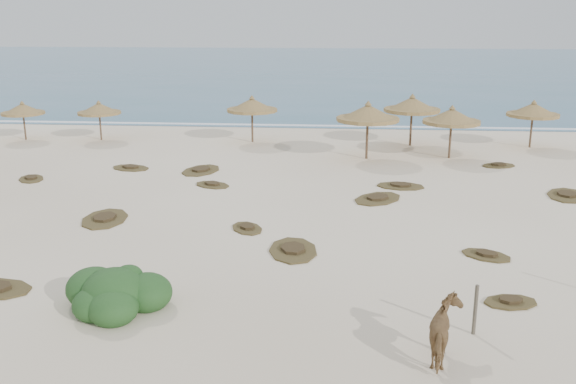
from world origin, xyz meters
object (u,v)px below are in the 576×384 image
horse (446,332)px  bush (116,294)px  palapa_0 (23,110)px  palapa_1 (99,109)px

horse → bush: 8.69m
palapa_0 → horse: (22.17, -24.73, -1.19)m
palapa_1 → horse: palapa_1 is taller
horse → palapa_0: bearing=-39.8°
palapa_0 → palapa_1: 4.76m
palapa_0 → bush: palapa_0 is taller
horse → palapa_1: bearing=-46.9°
palapa_0 → palapa_1: (4.75, 0.34, 0.03)m
palapa_0 → bush: (13.71, -22.73, -1.46)m
palapa_0 → palapa_1: size_ratio=1.09×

